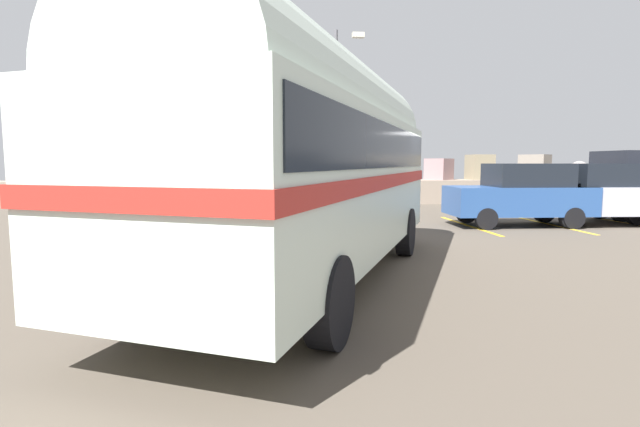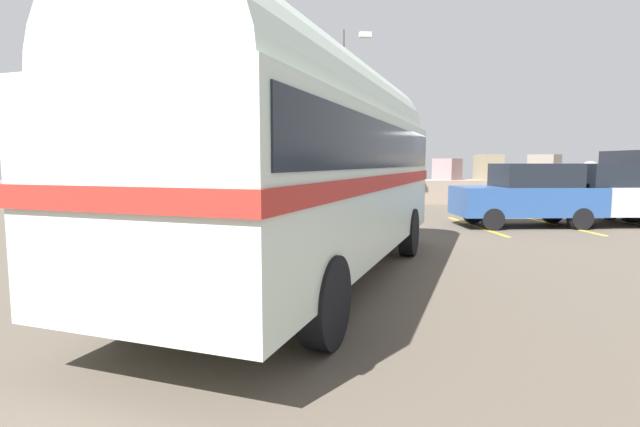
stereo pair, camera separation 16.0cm
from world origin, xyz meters
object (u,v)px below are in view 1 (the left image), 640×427
Objects in this scene: vintage_coach at (312,153)px; parked_car_middle at (600,194)px; parked_car_nearest at (520,194)px; lamp_post at (338,113)px.

vintage_coach is 2.11× the size of parked_car_middle.
lamp_post reaches higher than parked_car_nearest.
parked_car_nearest is at bearing -39.64° from lamp_post.
parked_car_nearest is 2.52m from parked_car_middle.
parked_car_middle is at bearing -28.96° from lamp_post.
lamp_post reaches higher than vintage_coach.
parked_car_nearest is (6.73, 6.06, -1.08)m from vintage_coach.
parked_car_middle is (9.25, 6.02, -1.08)m from vintage_coach.
vintage_coach is 11.09m from parked_car_middle.
vintage_coach is at bearing -100.12° from lamp_post.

